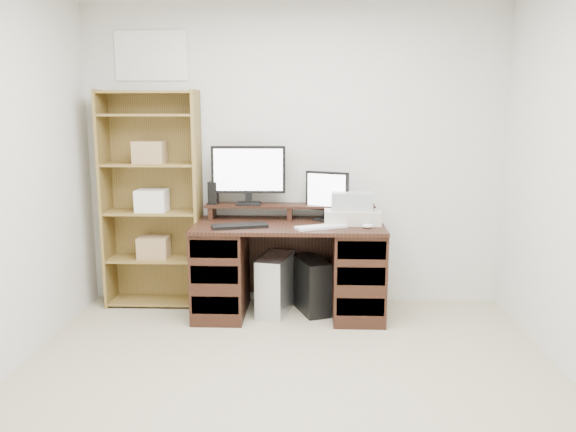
# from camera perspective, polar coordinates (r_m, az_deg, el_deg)

# --- Properties ---
(room) EXTENTS (3.54, 4.04, 2.54)m
(room) POSITION_cam_1_polar(r_m,az_deg,el_deg) (2.77, -0.48, 2.77)
(room) COLOR #BAAE8D
(room) RESTS_ON ground
(desk) EXTENTS (1.50, 0.70, 0.75)m
(desk) POSITION_cam_1_polar(r_m,az_deg,el_deg) (4.55, 0.10, -5.22)
(desk) COLOR black
(desk) RESTS_ON ground
(riser_shelf) EXTENTS (1.40, 0.22, 0.12)m
(riser_shelf) POSITION_cam_1_polar(r_m,az_deg,el_deg) (4.65, 0.18, 0.86)
(riser_shelf) COLOR black
(riser_shelf) RESTS_ON desk
(monitor_wide) EXTENTS (0.61, 0.16, 0.48)m
(monitor_wide) POSITION_cam_1_polar(r_m,az_deg,el_deg) (4.63, -4.04, 4.49)
(monitor_wide) COLOR black
(monitor_wide) RESTS_ON riser_shelf
(monitor_small) EXTENTS (0.35, 0.20, 0.40)m
(monitor_small) POSITION_cam_1_polar(r_m,az_deg,el_deg) (4.57, 3.98, 2.25)
(monitor_small) COLOR black
(monitor_small) RESTS_ON desk
(speaker) EXTENTS (0.08, 0.08, 0.19)m
(speaker) POSITION_cam_1_polar(r_m,az_deg,el_deg) (4.70, -7.61, 2.34)
(speaker) COLOR black
(speaker) RESTS_ON riser_shelf
(keyboard_black) EXTENTS (0.45, 0.25, 0.02)m
(keyboard_black) POSITION_cam_1_polar(r_m,az_deg,el_deg) (4.33, -4.94, -1.01)
(keyboard_black) COLOR black
(keyboard_black) RESTS_ON desk
(keyboard_white) EXTENTS (0.41, 0.27, 0.02)m
(keyboard_white) POSITION_cam_1_polar(r_m,az_deg,el_deg) (4.30, 3.36, -1.11)
(keyboard_white) COLOR white
(keyboard_white) RESTS_ON desk
(mouse) EXTENTS (0.09, 0.07, 0.03)m
(mouse) POSITION_cam_1_polar(r_m,az_deg,el_deg) (4.33, 8.09, -1.01)
(mouse) COLOR silver
(mouse) RESTS_ON desk
(printer) EXTENTS (0.45, 0.34, 0.11)m
(printer) POSITION_cam_1_polar(r_m,az_deg,el_deg) (4.52, 6.53, 0.01)
(printer) COLOR beige
(printer) RESTS_ON desk
(basket) EXTENTS (0.34, 0.26, 0.14)m
(basket) POSITION_cam_1_polar(r_m,az_deg,el_deg) (4.50, 6.56, 1.57)
(basket) COLOR #9CA1A7
(basket) RESTS_ON printer
(tower_silver) EXTENTS (0.31, 0.51, 0.47)m
(tower_silver) POSITION_cam_1_polar(r_m,az_deg,el_deg) (4.62, -1.29, -6.93)
(tower_silver) COLOR silver
(tower_silver) RESTS_ON ground
(tower_black) EXTENTS (0.33, 0.48, 0.44)m
(tower_black) POSITION_cam_1_polar(r_m,az_deg,el_deg) (4.66, 2.35, -7.01)
(tower_black) COLOR black
(tower_black) RESTS_ON ground
(bookshelf) EXTENTS (0.80, 0.30, 1.80)m
(bookshelf) POSITION_cam_1_polar(r_m,az_deg,el_deg) (4.82, -13.58, 1.80)
(bookshelf) COLOR olive
(bookshelf) RESTS_ON ground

